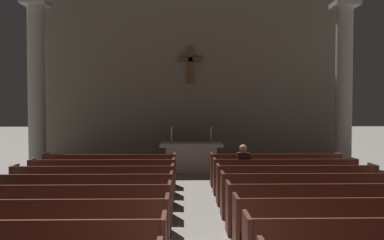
# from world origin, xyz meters

# --- Properties ---
(pew_left_row_3) EXTENTS (3.77, 0.50, 0.95)m
(pew_left_row_3) POSITION_xyz_m (-2.39, 2.19, 0.48)
(pew_left_row_3) COLOR #4C2319
(pew_left_row_3) RESTS_ON ground
(pew_left_row_4) EXTENTS (3.77, 0.50, 0.95)m
(pew_left_row_4) POSITION_xyz_m (-2.39, 3.31, 0.48)
(pew_left_row_4) COLOR #4C2319
(pew_left_row_4) RESTS_ON ground
(pew_left_row_5) EXTENTS (3.77, 0.50, 0.95)m
(pew_left_row_5) POSITION_xyz_m (-2.39, 4.42, 0.48)
(pew_left_row_5) COLOR #4C2319
(pew_left_row_5) RESTS_ON ground
(pew_left_row_6) EXTENTS (3.77, 0.50, 0.95)m
(pew_left_row_6) POSITION_xyz_m (-2.39, 5.54, 0.48)
(pew_left_row_6) COLOR #4C2319
(pew_left_row_6) RESTS_ON ground
(pew_left_row_7) EXTENTS (3.77, 0.50, 0.95)m
(pew_left_row_7) POSITION_xyz_m (-2.39, 6.65, 0.48)
(pew_left_row_7) COLOR #4C2319
(pew_left_row_7) RESTS_ON ground
(pew_left_row_8) EXTENTS (3.77, 0.50, 0.95)m
(pew_left_row_8) POSITION_xyz_m (-2.39, 7.77, 0.48)
(pew_left_row_8) COLOR #4C2319
(pew_left_row_8) RESTS_ON ground
(pew_right_row_3) EXTENTS (3.77, 0.50, 0.95)m
(pew_right_row_3) POSITION_xyz_m (2.39, 2.19, 0.48)
(pew_right_row_3) COLOR #4C2319
(pew_right_row_3) RESTS_ON ground
(pew_right_row_4) EXTENTS (3.77, 0.50, 0.95)m
(pew_right_row_4) POSITION_xyz_m (2.39, 3.31, 0.48)
(pew_right_row_4) COLOR #4C2319
(pew_right_row_4) RESTS_ON ground
(pew_right_row_5) EXTENTS (3.77, 0.50, 0.95)m
(pew_right_row_5) POSITION_xyz_m (2.39, 4.42, 0.48)
(pew_right_row_5) COLOR #4C2319
(pew_right_row_5) RESTS_ON ground
(pew_right_row_6) EXTENTS (3.77, 0.50, 0.95)m
(pew_right_row_6) POSITION_xyz_m (2.39, 5.54, 0.48)
(pew_right_row_6) COLOR #4C2319
(pew_right_row_6) RESTS_ON ground
(pew_right_row_7) EXTENTS (3.77, 0.50, 0.95)m
(pew_right_row_7) POSITION_xyz_m (2.39, 6.65, 0.48)
(pew_right_row_7) COLOR #4C2319
(pew_right_row_7) RESTS_ON ground
(pew_right_row_8) EXTENTS (3.77, 0.50, 0.95)m
(pew_right_row_8) POSITION_xyz_m (2.39, 7.77, 0.48)
(pew_right_row_8) COLOR #4C2319
(pew_right_row_8) RESTS_ON ground
(column_left_third) EXTENTS (0.87, 0.87, 5.95)m
(column_left_third) POSITION_xyz_m (-5.38, 10.34, 2.89)
(column_left_third) COLOR #9E998E
(column_left_third) RESTS_ON ground
(column_right_third) EXTENTS (0.87, 0.87, 5.95)m
(column_right_third) POSITION_xyz_m (5.38, 10.34, 2.89)
(column_right_third) COLOR #9E998E
(column_right_third) RESTS_ON ground
(altar) EXTENTS (2.20, 0.90, 1.01)m
(altar) POSITION_xyz_m (0.00, 10.42, 0.53)
(altar) COLOR #BCB7AD
(altar) RESTS_ON ground
(candlestick_left) EXTENTS (0.16, 0.16, 0.57)m
(candlestick_left) POSITION_xyz_m (-0.70, 10.42, 1.19)
(candlestick_left) COLOR #B79338
(candlestick_left) RESTS_ON altar
(candlestick_right) EXTENTS (0.16, 0.16, 0.57)m
(candlestick_right) POSITION_xyz_m (0.70, 10.42, 1.19)
(candlestick_right) COLOR #B79338
(candlestick_right) RESTS_ON altar
(apse_with_cross) EXTENTS (11.68, 0.43, 7.11)m
(apse_with_cross) POSITION_xyz_m (0.00, 12.41, 3.56)
(apse_with_cross) COLOR #706656
(apse_with_cross) RESTS_ON ground
(lone_worshipper) EXTENTS (0.32, 0.43, 1.32)m
(lone_worshipper) POSITION_xyz_m (1.29, 6.69, 0.69)
(lone_worshipper) COLOR #26262B
(lone_worshipper) RESTS_ON ground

